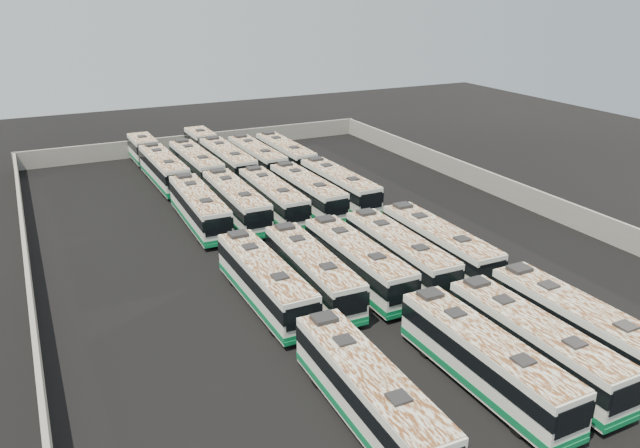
{
  "coord_description": "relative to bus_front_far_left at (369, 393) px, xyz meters",
  "views": [
    {
      "loc": [
        -21.14,
        -43.01,
        20.59
      ],
      "look_at": [
        0.37,
        1.18,
        1.6
      ],
      "focal_mm": 35.0,
      "sensor_mm": 36.0,
      "label": 1
    }
  ],
  "objects": [
    {
      "name": "ground",
      "position": [
        7.76,
        21.0,
        -1.76
      ],
      "size": [
        140.0,
        140.0,
        0.0
      ],
      "primitive_type": "plane",
      "color": "black",
      "rests_on": "ground"
    },
    {
      "name": "perimeter_wall",
      "position": [
        7.76,
        21.0,
        -0.66
      ],
      "size": [
        45.2,
        73.2,
        2.2
      ],
      "color": "gray",
      "rests_on": "ground"
    },
    {
      "name": "bus_front_far_left",
      "position": [
        0.0,
        0.0,
        0.0
      ],
      "size": [
        2.75,
        12.25,
        3.44
      ],
      "rotation": [
        0.0,
        0.0,
        -0.01
      ],
      "color": "silver",
      "rests_on": "ground"
    },
    {
      "name": "bus_front_center",
      "position": [
        7.09,
        -0.17,
        -0.01
      ],
      "size": [
        2.72,
        12.2,
        3.43
      ],
      "rotation": [
        0.0,
        0.0,
        0.01
      ],
      "color": "silver",
      "rests_on": "ground"
    },
    {
      "name": "bus_front_right",
      "position": [
        10.64,
        -0.11,
        -0.01
      ],
      "size": [
        2.72,
        12.17,
        3.42
      ],
      "rotation": [
        0.0,
        0.0,
        0.01
      ],
      "color": "silver",
      "rests_on": "ground"
    },
    {
      "name": "bus_front_far_right",
      "position": [
        14.25,
        -0.13,
        0.05
      ],
      "size": [
        2.9,
        12.63,
        3.55
      ],
      "rotation": [
        0.0,
        0.0,
        0.02
      ],
      "color": "silver",
      "rests_on": "ground"
    },
    {
      "name": "bus_midfront_far_left",
      "position": [
        -0.12,
        13.79,
        0.01
      ],
      "size": [
        2.74,
        12.31,
        3.46
      ],
      "rotation": [
        0.0,
        0.0,
        0.01
      ],
      "color": "silver",
      "rests_on": "ground"
    },
    {
      "name": "bus_midfront_left",
      "position": [
        3.45,
        13.86,
        -0.01
      ],
      "size": [
        2.85,
        12.17,
        3.41
      ],
      "rotation": [
        0.0,
        0.0,
        -0.02
      ],
      "color": "silver",
      "rests_on": "ground"
    },
    {
      "name": "bus_midfront_center",
      "position": [
        7.04,
        13.78,
        0.01
      ],
      "size": [
        2.68,
        12.3,
        3.46
      ],
      "rotation": [
        0.0,
        0.0,
        0.01
      ],
      "color": "silver",
      "rests_on": "ground"
    },
    {
      "name": "bus_midfront_right",
      "position": [
        10.6,
        13.75,
        0.01
      ],
      "size": [
        2.76,
        12.32,
        3.46
      ],
      "rotation": [
        0.0,
        0.0,
        -0.01
      ],
      "color": "silver",
      "rests_on": "ground"
    },
    {
      "name": "bus_midfront_far_right",
      "position": [
        14.16,
        13.7,
        0.03
      ],
      "size": [
        2.69,
        12.44,
        3.5
      ],
      "rotation": [
        0.0,
        0.0,
        -0.01
      ],
      "color": "silver",
      "rests_on": "ground"
    },
    {
      "name": "bus_midback_far_left",
      "position": [
        -0.05,
        30.24,
        0.02
      ],
      "size": [
        2.82,
        12.39,
        3.48
      ],
      "rotation": [
        0.0,
        0.0,
        -0.02
      ],
      "color": "silver",
      "rests_on": "ground"
    },
    {
      "name": "bus_midback_left",
      "position": [
        3.43,
        30.33,
        0.04
      ],
      "size": [
        2.67,
        12.47,
        3.51
      ],
      "rotation": [
        0.0,
        0.0,
        -0.0
      ],
      "color": "silver",
      "rests_on": "ground"
    },
    {
      "name": "bus_midback_center",
      "position": [
        7.02,
        30.13,
        -0.02
      ],
      "size": [
        2.62,
        12.08,
        3.4
      ],
      "rotation": [
        0.0,
        0.0,
        -0.01
      ],
      "color": "silver",
      "rests_on": "ground"
    },
    {
      "name": "bus_midback_right",
      "position": [
        10.6,
        30.1,
        -0.01
      ],
      "size": [
        2.85,
        12.22,
        3.43
      ],
      "rotation": [
        0.0,
        0.0,
        0.02
      ],
      "color": "silver",
      "rests_on": "ground"
    },
    {
      "name": "bus_midback_far_right",
      "position": [
        14.21,
        30.34,
        0.01
      ],
      "size": [
        2.88,
        12.35,
        3.46
      ],
      "rotation": [
        0.0,
        0.0,
        0.02
      ],
      "color": "silver",
      "rests_on": "ground"
    },
    {
      "name": "bus_back_far_left",
      "position": [
        -0.15,
        47.43,
        0.01
      ],
      "size": [
        3.0,
        19.21,
        3.48
      ],
      "rotation": [
        0.0,
        0.0,
        0.02
      ],
      "color": "silver",
      "rests_on": "ground"
    },
    {
      "name": "bus_back_left",
      "position": [
        3.51,
        44.14,
        0.05
      ],
      "size": [
        2.96,
        12.63,
        3.54
      ],
      "rotation": [
        0.0,
        0.0,
        0.02
      ],
      "color": "silver",
      "rests_on": "ground"
    },
    {
      "name": "bus_back_center",
      "position": [
        7.07,
        47.43,
        0.04
      ],
      "size": [
        2.99,
        19.46,
        3.52
      ],
      "rotation": [
        0.0,
        0.0,
        0.02
      ],
      "color": "silver",
      "rests_on": "ground"
    },
    {
      "name": "bus_back_right",
      "position": [
        10.62,
        44.0,
        0.0
      ],
      "size": [
        2.87,
        12.29,
        3.45
      ],
      "rotation": [
        0.0,
        0.0,
        0.02
      ],
      "color": "silver",
      "rests_on": "ground"
    },
    {
      "name": "bus_back_far_right",
      "position": [
        14.17,
        43.98,
        0.01
      ],
      "size": [
        2.7,
        12.28,
        3.45
      ],
      "rotation": [
        0.0,
        0.0,
        0.01
      ],
      "color": "silver",
      "rests_on": "ground"
    }
  ]
}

